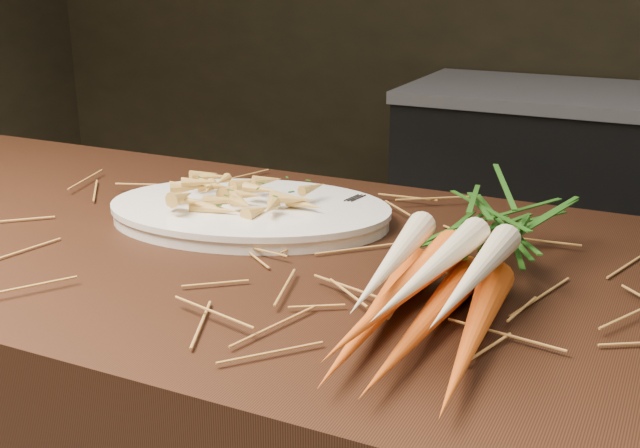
{
  "coord_description": "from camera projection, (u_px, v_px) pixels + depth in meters",
  "views": [
    {
      "loc": [
        0.32,
        -0.55,
        1.26
      ],
      "look_at": [
        -0.07,
        0.26,
        0.96
      ],
      "focal_mm": 45.0,
      "sensor_mm": 36.0,
      "label": 1
    }
  ],
  "objects": [
    {
      "name": "serving_fork",
      "position": [
        346.0,
        216.0,
        1.09
      ],
      "size": [
        0.04,
        0.15,
        0.0
      ],
      "primitive_type": "cube",
      "rotation": [
        0.0,
        0.0,
        -0.17
      ],
      "color": "silver",
      "rests_on": "serving_platter"
    },
    {
      "name": "straw_bedding",
      "position": [
        385.0,
        261.0,
        0.97
      ],
      "size": [
        1.4,
        0.6,
        0.02
      ],
      "primitive_type": null,
      "color": "olive",
      "rests_on": "main_counter"
    },
    {
      "name": "root_veg_bunch",
      "position": [
        471.0,
        243.0,
        0.91
      ],
      "size": [
        0.19,
        0.56,
        0.1
      ],
      "rotation": [
        0.0,
        0.0,
        0.0
      ],
      "color": "#D3531E",
      "rests_on": "main_counter"
    },
    {
      "name": "serving_platter",
      "position": [
        250.0,
        215.0,
        1.13
      ],
      "size": [
        0.45,
        0.36,
        0.02
      ],
      "primitive_type": null,
      "rotation": [
        0.0,
        0.0,
        0.25
      ],
      "color": "white",
      "rests_on": "main_counter"
    },
    {
      "name": "roasted_veg_heap",
      "position": [
        249.0,
        193.0,
        1.12
      ],
      "size": [
        0.22,
        0.19,
        0.04
      ],
      "primitive_type": null,
      "rotation": [
        0.0,
        0.0,
        0.25
      ],
      "color": "gold",
      "rests_on": "serving_platter"
    }
  ]
}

